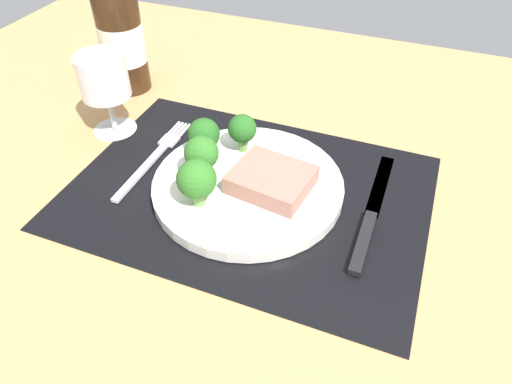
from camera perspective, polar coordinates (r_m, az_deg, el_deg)
ground_plane at (r=62.81cm, az=-0.96°, el=-1.02°), size 140.00×110.00×3.00cm
placemat at (r=61.70cm, az=-0.97°, el=0.10°), size 46.22×33.11×0.30cm
plate at (r=61.07cm, az=-0.98°, el=0.77°), size 24.86×24.86×1.60cm
steak at (r=59.05cm, az=1.98°, el=1.65°), size 10.61×9.37×2.48cm
broccoli_back_left at (r=59.04cm, az=-6.68°, el=4.63°), size 4.40×4.40×6.25cm
broccoli_near_steak at (r=63.99cm, az=-1.69°, el=7.64°), size 3.94×3.94×5.48cm
broccoli_near_fork at (r=55.33cm, az=-7.27°, el=1.48°), size 4.82×4.82×6.30cm
broccoli_center at (r=63.65cm, az=-6.36°, el=6.95°), size 4.33×4.33×5.48cm
fork at (r=68.24cm, az=-12.34°, el=4.16°), size 2.40×19.20×0.50cm
knife at (r=59.19cm, az=13.78°, el=-3.02°), size 1.80×23.00×0.80cm
wine_bottle at (r=83.46cm, az=-16.17°, el=17.91°), size 7.39×7.39×26.34cm
wine_glass at (r=72.29cm, az=-18.07°, el=12.74°), size 7.14×7.14×12.30cm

